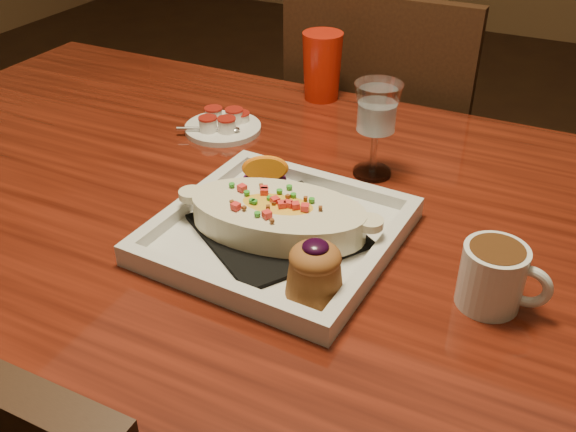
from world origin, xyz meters
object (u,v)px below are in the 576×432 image
at_px(plate, 281,226).
at_px(coffee_mug, 495,275).
at_px(goblet, 377,113).
at_px(chair_far, 384,164).
at_px(saucer, 221,125).
at_px(red_tumbler, 322,66).
at_px(table, 255,257).

bearing_deg(plate, coffee_mug, 3.15).
bearing_deg(coffee_mug, goblet, 135.19).
distance_m(chair_far, coffee_mug, 0.83).
bearing_deg(saucer, red_tumbler, 65.67).
relative_size(plate, goblet, 2.09).
relative_size(goblet, saucer, 1.11).
bearing_deg(goblet, red_tumbler, 128.71).
distance_m(table, plate, 0.16).
height_order(table, saucer, saucer).
height_order(chair_far, coffee_mug, chair_far).
bearing_deg(red_tumbler, table, -80.12).
distance_m(table, red_tumbler, 0.44).
relative_size(coffee_mug, goblet, 0.69).
bearing_deg(coffee_mug, chair_far, 116.97).
height_order(coffee_mug, saucer, coffee_mug).
distance_m(chair_far, goblet, 0.60).
height_order(plate, coffee_mug, plate).
xyz_separation_m(chair_far, coffee_mug, (0.35, -0.70, 0.28)).
distance_m(chair_far, red_tumbler, 0.39).
height_order(coffee_mug, goblet, goblet).
distance_m(saucer, red_tumbler, 0.24).
bearing_deg(chair_far, goblet, 104.76).
relative_size(table, saucer, 11.17).
distance_m(table, coffee_mug, 0.38).
distance_m(plate, saucer, 0.36).
xyz_separation_m(table, plate, (0.08, -0.07, 0.12)).
bearing_deg(table, coffee_mug, -11.29).
relative_size(saucer, red_tumbler, 1.05).
distance_m(chair_far, plate, 0.76).
xyz_separation_m(chair_far, plate, (0.08, -0.70, 0.27)).
relative_size(chair_far, goblet, 6.25).
relative_size(chair_far, saucer, 6.93).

